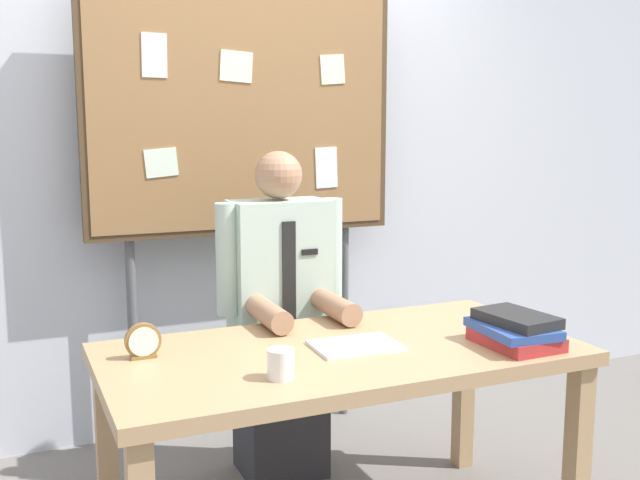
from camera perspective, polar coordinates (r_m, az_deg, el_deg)
back_wall at (r=3.68m, az=-6.79°, el=6.60°), size 6.40×0.08×2.70m
desk at (r=2.63m, az=1.61°, el=-9.99°), size 1.63×0.82×0.73m
person at (r=3.16m, az=-3.02°, el=-6.76°), size 0.55×0.56×1.38m
bulletin_board at (r=3.48m, az=-5.86°, el=9.33°), size 1.46×0.09×2.12m
book_stack at (r=2.70m, az=14.69°, el=-6.69°), size 0.24×0.31×0.11m
open_notebook at (r=2.60m, az=2.75°, el=-8.07°), size 0.30×0.23×0.01m
desk_clock at (r=2.54m, az=-13.37°, el=-7.63°), size 0.12×0.04×0.12m
coffee_mug at (r=2.29m, az=-3.03°, el=-9.44°), size 0.08×0.08×0.09m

